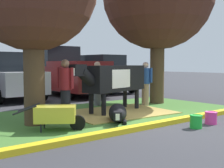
% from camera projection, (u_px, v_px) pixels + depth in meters
% --- Properties ---
extents(ground_plane, '(80.00, 80.00, 0.00)m').
position_uv_depth(ground_plane, '(161.00, 124.00, 7.44)').
color(ground_plane, '#38383D').
extents(grass_island, '(8.28, 4.35, 0.02)m').
position_uv_depth(grass_island, '(112.00, 112.00, 9.25)').
color(grass_island, '#477A33').
rests_on(grass_island, ground).
extents(curb_yellow, '(9.48, 0.24, 0.12)m').
position_uv_depth(curb_yellow, '(168.00, 122.00, 7.43)').
color(curb_yellow, yellow).
rests_on(curb_yellow, ground).
extents(hay_bedding, '(3.38, 2.64, 0.04)m').
position_uv_depth(hay_bedding, '(118.00, 112.00, 9.11)').
color(hay_bedding, tan).
rests_on(hay_bedding, ground).
extents(cow_holstein, '(3.08, 1.20, 1.53)m').
position_uv_depth(cow_holstein, '(113.00, 79.00, 9.14)').
color(cow_holstein, black).
rests_on(cow_holstein, ground).
extents(calf_lying, '(1.09, 1.21, 0.48)m').
position_uv_depth(calf_lying, '(118.00, 113.00, 7.74)').
color(calf_lying, black).
rests_on(calf_lying, ground).
extents(person_handler, '(0.53, 0.34, 1.62)m').
position_uv_depth(person_handler, '(97.00, 82.00, 10.65)').
color(person_handler, slate).
rests_on(person_handler, ground).
extents(person_visitor_near, '(0.34, 0.50, 1.61)m').
position_uv_depth(person_visitor_near, '(145.00, 83.00, 10.62)').
color(person_visitor_near, '#9E7F5B').
rests_on(person_visitor_near, ground).
extents(person_visitor_far, '(0.34, 0.50, 1.66)m').
position_uv_depth(person_visitor_far, '(65.00, 88.00, 7.81)').
color(person_visitor_far, black).
rests_on(person_visitor_far, ground).
extents(wheelbarrow, '(1.47, 1.23, 0.63)m').
position_uv_depth(wheelbarrow, '(57.00, 114.00, 6.68)').
color(wheelbarrow, gold).
rests_on(wheelbarrow, ground).
extents(bucket_green, '(0.31, 0.31, 0.32)m').
position_uv_depth(bucket_green, '(196.00, 121.00, 6.98)').
color(bucket_green, green).
rests_on(bucket_green, ground).
extents(bucket_pink, '(0.32, 0.32, 0.32)m').
position_uv_depth(bucket_pink, '(211.00, 118.00, 7.47)').
color(bucket_pink, '#EA3893').
rests_on(bucket_pink, ground).
extents(hatchback_white, '(2.08, 4.43, 2.02)m').
position_uv_depth(hatchback_white, '(8.00, 77.00, 12.66)').
color(hatchback_white, silver).
rests_on(hatchback_white, ground).
extents(pickup_truck_maroon, '(2.29, 5.43, 2.42)m').
position_uv_depth(pickup_truck_maroon, '(64.00, 73.00, 14.39)').
color(pickup_truck_maroon, maroon).
rests_on(pickup_truck_maroon, ground).
extents(sedan_blue, '(2.08, 4.43, 2.02)m').
position_uv_depth(sedan_blue, '(102.00, 74.00, 16.03)').
color(sedan_blue, '#4C5156').
rests_on(sedan_blue, ground).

